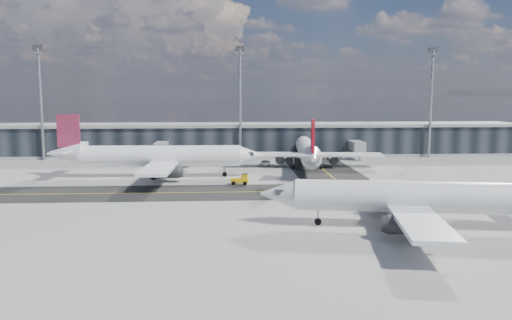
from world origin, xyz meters
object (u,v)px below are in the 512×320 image
object	(u,v)px
airliner_af	(158,156)
airliner_redtail	(307,151)
airliner_near	(418,197)
baggage_tug	(241,179)
service_van	(265,163)

from	to	relation	value
airliner_af	airliner_redtail	world-z (taller)	airliner_af
airliner_af	airliner_redtail	xyz separation A→B (m)	(32.16, 9.62, -0.26)
airliner_redtail	airliner_near	distance (m)	51.00
baggage_tug	service_van	bearing A→B (deg)	174.70
airliner_redtail	service_van	bearing A→B (deg)	157.70
airliner_redtail	baggage_tug	world-z (taller)	airliner_redtail
airliner_af	baggage_tug	world-z (taller)	airliner_af
airliner_redtail	airliner_near	size ratio (longest dim) A/B	1.02
airliner_near	baggage_tug	distance (m)	38.08
baggage_tug	service_van	size ratio (longest dim) A/B	0.71
airliner_near	service_van	size ratio (longest dim) A/B	8.21
airliner_near	service_van	distance (m)	57.60
baggage_tug	airliner_near	bearing A→B (deg)	43.78
service_van	baggage_tug	bearing A→B (deg)	-97.15
airliner_near	baggage_tug	world-z (taller)	airliner_near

